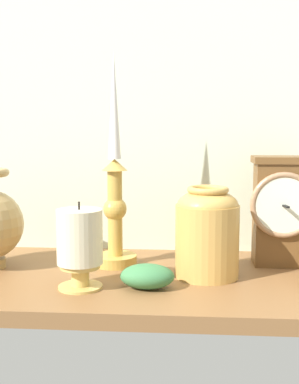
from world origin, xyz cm
name	(u,v)px	position (x,y,z in cm)	size (l,w,h in cm)	color
ground_plane	(194,283)	(0.00, 0.00, -1.20)	(100.00, 36.00, 2.40)	brown
back_wall	(195,85)	(0.00, 18.50, 32.50)	(120.00, 2.00, 65.00)	silver
mantel_clock	(281,209)	(15.12, 7.91, 10.06)	(11.45, 8.70, 19.43)	brown
candlestick_tall_left	(115,196)	(-14.06, 5.76, 12.53)	(7.62, 7.62, 37.59)	gold
brass_vase_jar	(207,230)	(1.98, -0.16, 7.79)	(10.45, 10.45, 14.97)	tan
pillar_candle_front	(80,244)	(-17.59, -7.52, 6.95)	(7.00, 7.00, 13.42)	#D6B25C
ivy_sprig	(147,276)	(-7.34, -6.84, 1.88)	(8.35, 5.85, 3.76)	#3C7B46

